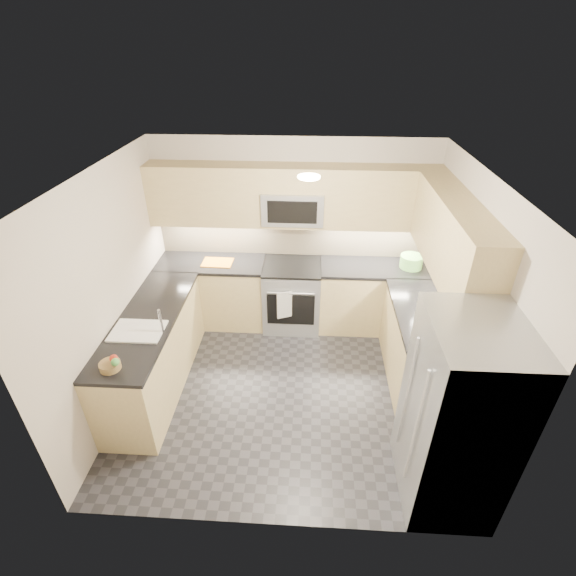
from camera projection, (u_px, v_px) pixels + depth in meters
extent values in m
cube|color=black|center=(286.00, 387.00, 4.88)|extent=(3.60, 3.20, 0.00)
cube|color=beige|center=(286.00, 175.00, 3.57)|extent=(3.60, 3.20, 0.02)
cube|color=beige|center=(293.00, 233.00, 5.59)|extent=(3.60, 0.02, 2.50)
cube|color=beige|center=(271.00, 424.00, 2.86)|extent=(3.60, 0.02, 2.50)
cube|color=beige|center=(113.00, 292.00, 4.31)|extent=(0.02, 3.20, 2.50)
cube|color=beige|center=(467.00, 303.00, 4.13)|extent=(0.02, 3.20, 2.50)
cube|color=#CCB67B|center=(214.00, 293.00, 5.80)|extent=(1.42, 0.60, 0.90)
cube|color=#CCB67B|center=(372.00, 298.00, 5.69)|extent=(1.42, 0.60, 0.90)
cube|color=#CCB67B|center=(420.00, 354.00, 4.70)|extent=(0.60, 1.70, 0.90)
cube|color=#CCB67B|center=(154.00, 353.00, 4.72)|extent=(0.60, 2.00, 0.90)
cube|color=black|center=(211.00, 263.00, 5.56)|extent=(1.42, 0.63, 0.04)
cube|color=black|center=(375.00, 268.00, 5.45)|extent=(1.42, 0.63, 0.04)
cube|color=black|center=(427.00, 320.00, 4.45)|extent=(0.63, 1.70, 0.04)
cube|color=black|center=(147.00, 319.00, 4.47)|extent=(0.63, 2.00, 0.04)
cube|color=#CCB67B|center=(293.00, 196.00, 5.14)|extent=(3.60, 0.35, 0.75)
cube|color=#CCB67B|center=(453.00, 238.00, 4.08)|extent=(0.35, 1.95, 0.75)
cube|color=tan|center=(293.00, 237.00, 5.61)|extent=(3.60, 0.01, 0.51)
cube|color=tan|center=(453.00, 285.00, 4.55)|extent=(0.01, 2.30, 0.51)
cube|color=#A6A9AE|center=(292.00, 296.00, 5.72)|extent=(0.76, 0.65, 0.91)
cube|color=black|center=(292.00, 267.00, 5.48)|extent=(0.76, 0.65, 0.03)
cube|color=black|center=(291.00, 310.00, 5.45)|extent=(0.62, 0.02, 0.45)
cylinder|color=#B2B5BA|center=(291.00, 293.00, 5.29)|extent=(0.60, 0.02, 0.02)
cube|color=#A0A3A8|center=(293.00, 206.00, 5.18)|extent=(0.76, 0.40, 0.40)
cube|color=black|center=(292.00, 212.00, 5.01)|extent=(0.60, 0.01, 0.28)
cube|color=#94979B|center=(457.00, 417.00, 3.36)|extent=(0.70, 0.90, 1.80)
cylinder|color=#B2B5BA|center=(416.00, 429.00, 3.20)|extent=(0.02, 0.02, 1.20)
cylinder|color=#B2B5BA|center=(407.00, 394.00, 3.50)|extent=(0.02, 0.02, 1.20)
cube|color=white|center=(139.00, 336.00, 4.28)|extent=(0.52, 0.38, 0.16)
cylinder|color=silver|center=(161.00, 321.00, 4.16)|extent=(0.03, 0.03, 0.28)
cylinder|color=#6BBE51|center=(411.00, 262.00, 5.38)|extent=(0.34, 0.34, 0.16)
cube|color=orange|center=(217.00, 262.00, 5.52)|extent=(0.40, 0.29, 0.01)
cylinder|color=olive|center=(110.00, 366.00, 3.76)|extent=(0.24, 0.24, 0.07)
sphere|color=#AC2513|center=(114.00, 358.00, 3.73)|extent=(0.07, 0.07, 0.07)
sphere|color=#4D9F44|center=(115.00, 362.00, 3.69)|extent=(0.07, 0.07, 0.07)
cube|color=silver|center=(285.00, 305.00, 5.36)|extent=(0.19, 0.10, 0.39)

